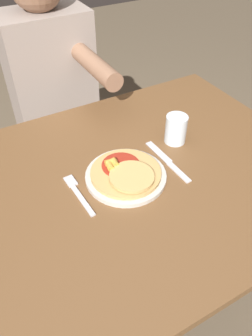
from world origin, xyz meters
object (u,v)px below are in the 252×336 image
knife (168,162)px  drinking_glass (176,129)px  pizza (126,173)px  dining_table (131,201)px  plate (126,176)px  fork (77,192)px  person_diner (53,89)px

knife → drinking_glass: size_ratio=2.28×
pizza → knife: pizza is taller
dining_table → knife: 0.18m
plate → drinking_glass: drinking_glass is taller
dining_table → plate: plate is taller
knife → plate: bearing=178.8°
dining_table → fork: bearing=175.5°
dining_table → pizza: size_ratio=5.61×
fork → drinking_glass: drinking_glass is taller
fork → knife: (0.30, -0.02, 0.00)m
knife → person_diner: size_ratio=0.18×
plate → person_diner: person_diner is taller
pizza → fork: (-0.15, 0.02, -0.02)m
dining_table → drinking_glass: (0.22, 0.08, 0.16)m
person_diner → knife: bearing=-79.2°
person_diner → plate: bearing=-91.4°
pizza → drinking_glass: 0.25m
dining_table → plate: (-0.02, -0.00, 0.12)m
knife → person_diner: person_diner is taller
dining_table → fork: (-0.17, 0.01, 0.12)m
pizza → person_diner: (0.02, 0.70, -0.06)m
dining_table → fork: fork is taller
pizza → person_diner: bearing=88.5°
drinking_glass → person_diner: 0.66m
knife → drinking_glass: (0.08, 0.08, 0.05)m
knife → fork: bearing=176.7°
drinking_glass → pizza: bearing=-160.7°
dining_table → drinking_glass: 0.28m
fork → person_diner: person_diner is taller
dining_table → person_diner: size_ratio=0.95×
fork → person_diner: (0.17, 0.68, -0.04)m
dining_table → person_diner: person_diner is taller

